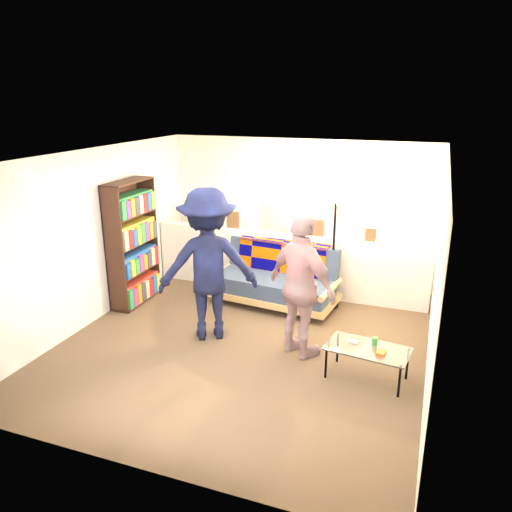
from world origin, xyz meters
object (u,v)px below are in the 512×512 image
Objects in this scene: coffee_table at (368,350)px; floor_lamp at (335,230)px; person_left at (208,265)px; futon_sofa at (277,280)px; person_right at (302,287)px; bookshelf at (133,247)px.

floor_lamp is at bearing 113.03° from coffee_table.
coffee_table is 2.22m from floor_lamp.
coffee_table is 2.25m from person_left.
floor_lamp is (-0.81, 1.89, 0.83)m from coffee_table.
futon_sofa is 1.17m from floor_lamp.
person_right is (0.76, -1.43, 0.52)m from futon_sofa.
coffee_table is 0.58× the size of floor_lamp.
floor_lamp is 1.64m from person_right.
futon_sofa is at bearing 18.34° from bookshelf.
bookshelf is 0.95× the size of person_left.
coffee_table is at bearing -15.43° from bookshelf.
person_left is at bearing 27.77° from person_right.
coffee_table is at bearing -166.89° from person_right.
bookshelf reaches higher than futon_sofa.
person_right is (-0.06, -1.61, -0.29)m from floor_lamp.
person_right reaches higher than floor_lamp.
futon_sofa is 2.04× the size of coffee_table.
futon_sofa reaches higher than coffee_table.
person_left is (-2.13, 0.36, 0.64)m from coffee_table.
person_right is (2.84, -0.74, 0.02)m from bookshelf.
person_left is (-0.50, -1.35, 0.62)m from futon_sofa.
person_right is at bearing 161.76° from coffee_table.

